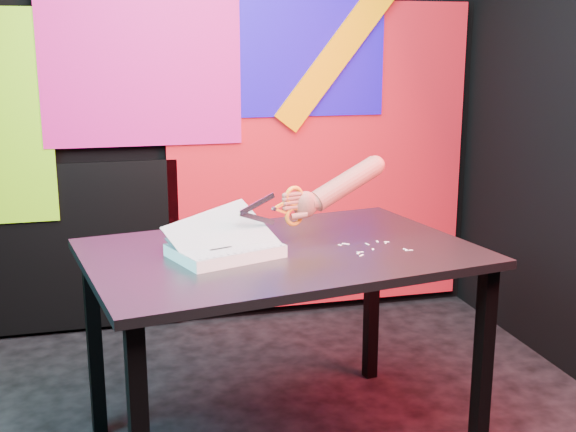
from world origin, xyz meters
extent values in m
cube|color=black|center=(0.00, 1.50, 1.35)|extent=(3.00, 0.01, 2.70)
cube|color=black|center=(0.00, -1.50, 1.35)|extent=(3.00, 0.01, 2.70)
cube|color=red|center=(0.65, 1.47, 0.85)|extent=(1.60, 0.02, 1.60)
cube|color=#1B05CF|center=(0.55, 1.46, 1.45)|extent=(0.85, 0.02, 0.75)
cube|color=#CD1578|center=(-0.25, 1.45, 1.35)|extent=(0.95, 0.02, 0.80)
cube|color=#FF8C00|center=(0.85, 1.44, 1.55)|extent=(0.91, 0.02, 1.11)
cube|color=black|center=(-0.75, 1.47, 0.45)|extent=(1.30, 0.02, 0.85)
cube|color=black|center=(-0.52, 0.45, 0.36)|extent=(0.06, 0.06, 0.72)
cube|color=black|center=(0.76, -0.09, 0.36)|extent=(0.06, 0.06, 0.72)
cube|color=black|center=(0.64, 0.65, 0.36)|extent=(0.06, 0.06, 0.72)
cube|color=black|center=(0.12, 0.18, 0.73)|extent=(1.42, 1.07, 0.03)
cube|color=silver|center=(-0.08, 0.14, 0.77)|extent=(0.39, 0.34, 0.04)
cube|color=silver|center=(-0.08, 0.14, 0.79)|extent=(0.39, 0.34, 0.00)
cube|color=silver|center=(-0.08, 0.14, 0.79)|extent=(0.39, 0.32, 0.10)
cube|color=silver|center=(-0.09, 0.16, 0.82)|extent=(0.39, 0.31, 0.18)
cylinder|color=#2B2A34|center=(-0.18, -0.01, 0.79)|extent=(0.01, 0.01, 0.00)
cylinder|color=#2B2A34|center=(-0.16, 0.00, 0.79)|extent=(0.01, 0.01, 0.00)
cylinder|color=#2B2A34|center=(-0.13, 0.00, 0.79)|extent=(0.01, 0.01, 0.00)
cylinder|color=#2B2A34|center=(-0.11, 0.01, 0.79)|extent=(0.01, 0.01, 0.00)
cylinder|color=#2B2A34|center=(-0.09, 0.02, 0.79)|extent=(0.01, 0.01, 0.00)
cylinder|color=#2B2A34|center=(-0.06, 0.03, 0.79)|extent=(0.01, 0.01, 0.00)
cylinder|color=#2B2A34|center=(-0.04, 0.04, 0.79)|extent=(0.01, 0.01, 0.00)
cylinder|color=#2B2A34|center=(-0.02, 0.05, 0.79)|extent=(0.01, 0.01, 0.00)
cylinder|color=#2B2A34|center=(0.01, 0.05, 0.79)|extent=(0.01, 0.01, 0.00)
cylinder|color=#2B2A34|center=(0.03, 0.06, 0.79)|extent=(0.01, 0.01, 0.00)
cylinder|color=#2B2A34|center=(0.05, 0.07, 0.79)|extent=(0.01, 0.01, 0.00)
cylinder|color=#2B2A34|center=(0.08, 0.08, 0.79)|extent=(0.01, 0.01, 0.00)
cylinder|color=#2B2A34|center=(0.10, 0.09, 0.79)|extent=(0.01, 0.01, 0.00)
cylinder|color=#2B2A34|center=(-0.25, 0.20, 0.79)|extent=(0.01, 0.01, 0.00)
cylinder|color=#2B2A34|center=(-0.23, 0.20, 0.79)|extent=(0.01, 0.01, 0.00)
cylinder|color=#2B2A34|center=(-0.21, 0.21, 0.79)|extent=(0.01, 0.01, 0.00)
cylinder|color=#2B2A34|center=(-0.18, 0.22, 0.79)|extent=(0.01, 0.01, 0.00)
cylinder|color=#2B2A34|center=(-0.16, 0.23, 0.79)|extent=(0.01, 0.01, 0.00)
cylinder|color=#2B2A34|center=(-0.14, 0.24, 0.79)|extent=(0.01, 0.01, 0.00)
cylinder|color=#2B2A34|center=(-0.11, 0.24, 0.79)|extent=(0.01, 0.01, 0.00)
cylinder|color=#2B2A34|center=(-0.09, 0.25, 0.79)|extent=(0.01, 0.01, 0.00)
cylinder|color=#2B2A34|center=(-0.07, 0.26, 0.79)|extent=(0.01, 0.01, 0.00)
cylinder|color=#2B2A34|center=(-0.04, 0.27, 0.79)|extent=(0.01, 0.01, 0.00)
cylinder|color=#2B2A34|center=(-0.02, 0.28, 0.79)|extent=(0.01, 0.01, 0.00)
cylinder|color=#2B2A34|center=(0.00, 0.29, 0.79)|extent=(0.01, 0.01, 0.00)
cylinder|color=#2B2A34|center=(0.03, 0.29, 0.79)|extent=(0.01, 0.01, 0.00)
cube|color=black|center=(-0.16, 0.16, 0.79)|extent=(0.06, 0.03, 0.00)
cube|color=black|center=(-0.07, 0.17, 0.79)|extent=(0.04, 0.02, 0.00)
cube|color=black|center=(-0.10, 0.10, 0.79)|extent=(0.08, 0.04, 0.00)
cube|color=silver|center=(0.04, 0.17, 0.91)|extent=(0.13, 0.04, 0.07)
cube|color=silver|center=(0.04, 0.17, 0.87)|extent=(0.13, 0.04, 0.07)
cylinder|color=silver|center=(0.10, 0.19, 0.89)|extent=(0.02, 0.02, 0.01)
cube|color=orange|center=(0.12, 0.20, 0.88)|extent=(0.05, 0.03, 0.03)
cube|color=orange|center=(0.12, 0.20, 0.90)|extent=(0.05, 0.03, 0.03)
torus|color=orange|center=(0.18, 0.22, 0.92)|extent=(0.07, 0.04, 0.07)
torus|color=orange|center=(0.18, 0.22, 0.85)|extent=(0.07, 0.04, 0.07)
ellipsoid|color=#9A4D3F|center=(0.22, 0.23, 0.89)|extent=(0.09, 0.05, 0.09)
cylinder|color=#9A4D3F|center=(0.18, 0.22, 0.89)|extent=(0.07, 0.04, 0.02)
cylinder|color=#9A4D3F|center=(0.18, 0.22, 0.90)|extent=(0.07, 0.04, 0.02)
cylinder|color=#9A4D3F|center=(0.18, 0.22, 0.92)|extent=(0.06, 0.03, 0.02)
cylinder|color=#9A4D3F|center=(0.18, 0.22, 0.93)|extent=(0.06, 0.03, 0.02)
cylinder|color=#9A4D3F|center=(0.19, 0.21, 0.86)|extent=(0.06, 0.03, 0.03)
cylinder|color=#9A4D3F|center=(0.27, 0.25, 0.89)|extent=(0.07, 0.08, 0.06)
cylinder|color=#9A4D3F|center=(0.39, 0.28, 0.95)|extent=(0.30, 0.16, 0.18)
sphere|color=#9A4D3F|center=(0.51, 0.32, 1.00)|extent=(0.07, 0.07, 0.07)
cube|color=silver|center=(0.36, 0.19, 0.75)|extent=(0.03, 0.02, 0.00)
cube|color=silver|center=(0.50, 0.16, 0.75)|extent=(0.01, 0.01, 0.00)
cube|color=silver|center=(0.43, 0.10, 0.75)|extent=(0.01, 0.02, 0.00)
cube|color=silver|center=(0.33, 0.18, 0.75)|extent=(0.01, 0.02, 0.00)
cube|color=silver|center=(0.36, 0.07, 0.75)|extent=(0.02, 0.03, 0.00)
cube|color=silver|center=(0.48, 0.19, 0.75)|extent=(0.01, 0.02, 0.00)
cube|color=silver|center=(0.36, 0.04, 0.75)|extent=(0.02, 0.02, 0.00)
cube|color=silver|center=(0.37, 0.08, 0.75)|extent=(0.02, 0.01, 0.00)
cube|color=silver|center=(0.53, 0.07, 0.75)|extent=(0.02, 0.03, 0.00)
cube|color=silver|center=(0.54, 0.06, 0.75)|extent=(0.03, 0.01, 0.00)
cube|color=silver|center=(0.51, 0.18, 0.75)|extent=(0.02, 0.01, 0.00)
cube|color=silver|center=(0.43, 0.17, 0.75)|extent=(0.01, 0.02, 0.00)
camera|label=1|loc=(-0.44, -2.12, 1.43)|focal=45.00mm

